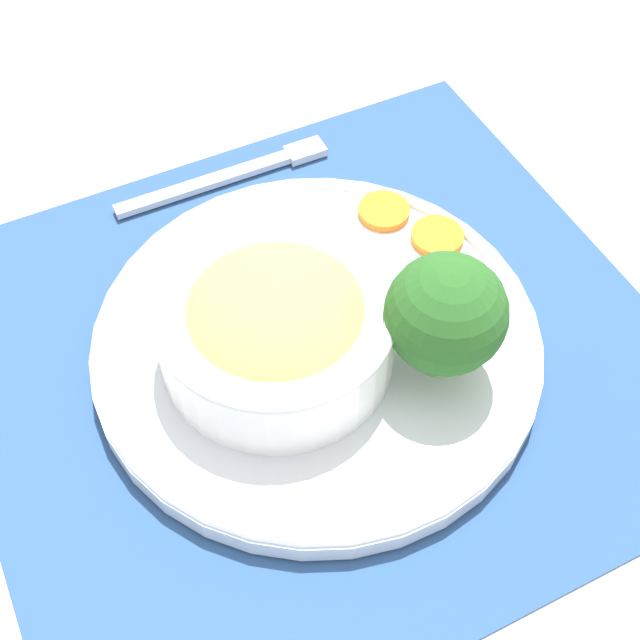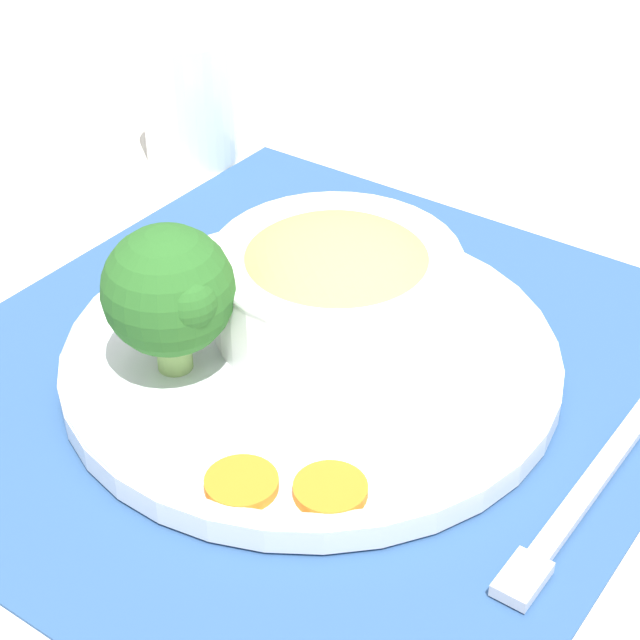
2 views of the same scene
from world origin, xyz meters
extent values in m
plane|color=beige|center=(0.00, 0.00, 0.00)|extent=(4.00, 4.00, 0.00)
cube|color=#2D5184|center=(0.00, 0.00, 0.00)|extent=(0.48, 0.51, 0.00)
cylinder|color=silver|center=(0.00, 0.00, 0.01)|extent=(0.31, 0.31, 0.02)
torus|color=silver|center=(0.00, 0.00, 0.02)|extent=(0.31, 0.31, 0.01)
cylinder|color=white|center=(0.00, -0.03, 0.05)|extent=(0.16, 0.16, 0.05)
torus|color=white|center=(0.00, -0.03, 0.07)|extent=(0.16, 0.16, 0.01)
ellipsoid|color=#E0B75B|center=(0.00, -0.03, 0.06)|extent=(0.13, 0.13, 0.06)
cylinder|color=#84AD5B|center=(0.06, 0.06, 0.03)|extent=(0.02, 0.02, 0.03)
sphere|color=#286023|center=(0.06, 0.06, 0.08)|extent=(0.08, 0.08, 0.08)
sphere|color=#286023|center=(0.04, 0.07, 0.08)|extent=(0.04, 0.04, 0.04)
sphere|color=#286023|center=(0.08, 0.05, 0.08)|extent=(0.03, 0.03, 0.03)
cylinder|color=orange|center=(-0.03, 0.12, 0.02)|extent=(0.04, 0.04, 0.01)
cylinder|color=orange|center=(-0.08, 0.10, 0.02)|extent=(0.04, 0.04, 0.01)
cube|color=silver|center=(-0.19, 0.02, 0.01)|extent=(0.03, 0.18, 0.01)
cube|color=silver|center=(-0.18, 0.09, 0.01)|extent=(0.02, 0.03, 0.01)
camera|label=1|loc=(0.32, -0.18, 0.52)|focal=50.00mm
camera|label=2|loc=(-0.28, 0.46, 0.42)|focal=60.00mm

